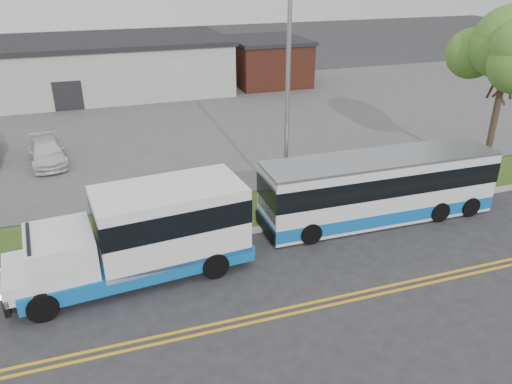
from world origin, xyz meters
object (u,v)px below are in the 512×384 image
object	(u,v)px
tree_east	(509,50)
pedestrian	(140,204)
transit_bus	(379,188)
parked_car_b	(47,152)
streetlight_near	(288,90)
shuttle_bus	(148,231)

from	to	relation	value
tree_east	pedestrian	bearing A→B (deg)	179.89
transit_bus	pedestrian	world-z (taller)	transit_bus
tree_east	transit_bus	size ratio (longest dim) A/B	0.83
tree_east	pedestrian	xyz separation A→B (m)	(-17.22, 0.03, -5.19)
transit_bus	parked_car_b	size ratio (longest dim) A/B	2.38
tree_east	parked_car_b	world-z (taller)	tree_east
tree_east	streetlight_near	bearing A→B (deg)	-178.58
pedestrian	streetlight_near	bearing A→B (deg)	176.53
shuttle_bus	pedestrian	distance (m)	3.52
transit_bus	tree_east	bearing A→B (deg)	17.79
tree_east	shuttle_bus	distance (m)	18.20
streetlight_near	pedestrian	xyz separation A→B (m)	(-6.22, 0.31, -4.21)
shuttle_bus	streetlight_near	bearing A→B (deg)	21.10
shuttle_bus	parked_car_b	bearing A→B (deg)	102.01
tree_east	streetlight_near	distance (m)	11.05
tree_east	transit_bus	world-z (taller)	tree_east
transit_bus	pedestrian	distance (m)	9.82
streetlight_near	pedestrian	distance (m)	7.52
tree_east	shuttle_bus	bearing A→B (deg)	-168.77
tree_east	pedestrian	size ratio (longest dim) A/B	4.54
streetlight_near	shuttle_bus	size ratio (longest dim) A/B	1.15
transit_bus	streetlight_near	bearing A→B (deg)	147.58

